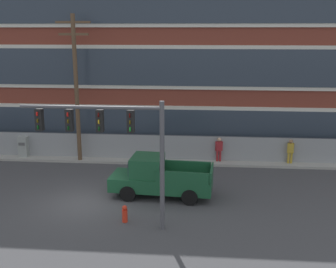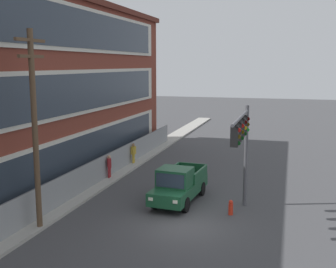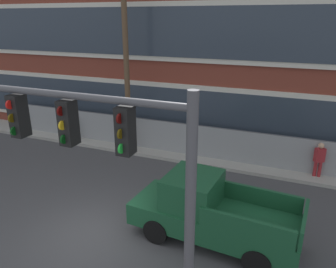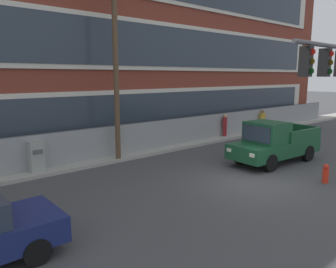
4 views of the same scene
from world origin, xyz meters
name	(u,v)px [view 1 (image 1 of 4)]	position (x,y,z in m)	size (l,w,h in m)	color
ground_plane	(86,203)	(0.00, 0.00, 0.00)	(160.00, 160.00, 0.00)	#424244
sidewalk_building_side	(115,159)	(0.00, 7.02, 0.08)	(80.00, 1.73, 0.16)	#9E9B93
brick_mill_building	(101,62)	(-1.92, 12.03, 5.97)	(45.02, 8.89, 11.92)	brown
chain_link_fence	(197,149)	(5.32, 7.01, 0.89)	(31.53, 0.06, 1.75)	gray
traffic_signal_mast	(111,134)	(1.95, -2.47, 4.14)	(5.92, 0.43, 5.52)	#4C4C51
pickup_truck_dark_green	(159,178)	(3.51, 1.16, 0.97)	(5.29, 2.28, 2.09)	#194C2D
utility_pole_near_corner	(76,84)	(-2.15, 6.39, 5.02)	(2.13, 0.26, 9.20)	brown
electrical_cabinet	(23,148)	(-6.04, 6.79, 0.75)	(0.60, 0.47, 1.50)	#939993
pedestrian_near_cabinet	(290,151)	(11.12, 6.77, 0.97)	(0.44, 0.32, 1.69)	#B7932D
pedestrian_by_fence	(219,149)	(6.71, 6.81, 0.97)	(0.47, 0.41, 1.69)	maroon
fire_hydrant	(125,214)	(2.32, -1.94, 0.38)	(0.24, 0.24, 0.78)	red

